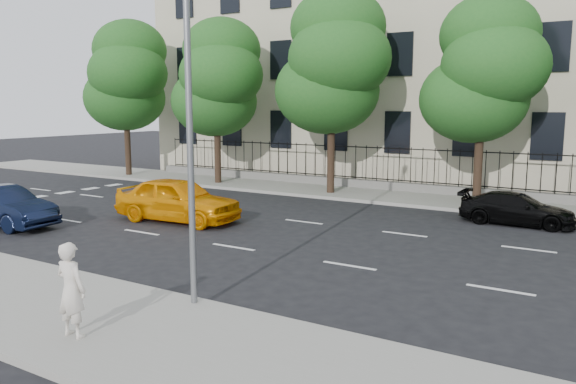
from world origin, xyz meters
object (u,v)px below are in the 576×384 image
object	(u,v)px
black_sedan	(517,209)
woman_near	(71,290)
navy_sedan	(2,207)
street_light	(205,71)
yellow_taxi	(178,199)

from	to	relation	value
black_sedan	woman_near	xyz separation A→B (m)	(-5.27, -15.56, 0.45)
navy_sedan	woman_near	bearing A→B (deg)	-120.07
navy_sedan	black_sedan	world-z (taller)	navy_sedan
street_light	woman_near	world-z (taller)	street_light
yellow_taxi	woman_near	xyz separation A→B (m)	(5.95, -9.46, 0.20)
navy_sedan	woman_near	xyz separation A→B (m)	(10.82, -5.42, 0.31)
black_sedan	yellow_taxi	bearing A→B (deg)	118.75
navy_sedan	black_sedan	size ratio (longest dim) A/B	1.09
street_light	yellow_taxi	distance (m)	10.19
black_sedan	navy_sedan	bearing A→B (deg)	122.44
street_light	navy_sedan	xyz separation A→B (m)	(-11.56, 2.33, -4.41)
black_sedan	woman_near	distance (m)	16.43
street_light	woman_near	size ratio (longest dim) A/B	4.46
yellow_taxi	black_sedan	bearing A→B (deg)	-66.05
street_light	navy_sedan	distance (m)	12.59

